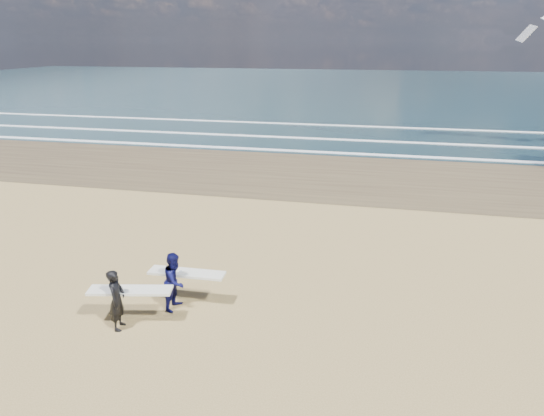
# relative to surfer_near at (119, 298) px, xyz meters

# --- Properties ---
(ocean) EXTENTS (220.00, 100.00, 0.02)m
(ocean) POSITION_rel_surfer_near_xyz_m (20.34, 71.32, -0.85)
(ocean) COLOR #172D34
(ocean) RESTS_ON ground
(surfer_near) EXTENTS (2.26, 1.17, 1.67)m
(surfer_near) POSITION_rel_surfer_near_xyz_m (0.00, 0.00, 0.00)
(surfer_near) COLOR black
(surfer_near) RESTS_ON ground
(surfer_far) EXTENTS (2.21, 1.08, 1.68)m
(surfer_far) POSITION_rel_surfer_near_xyz_m (1.05, 1.28, -0.01)
(surfer_far) COLOR #0B0C3F
(surfer_far) RESTS_ON ground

